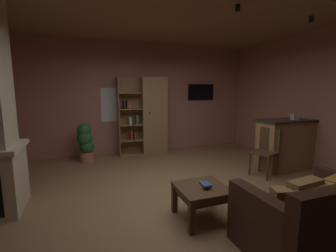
{
  "coord_description": "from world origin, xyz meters",
  "views": [
    {
      "loc": [
        -1.31,
        -3.21,
        1.63
      ],
      "look_at": [
        0.0,
        0.4,
        1.05
      ],
      "focal_mm": 24.95,
      "sensor_mm": 36.0,
      "label": 1
    }
  ],
  "objects_px": {
    "tissue_box": "(295,117)",
    "potted_floor_plant": "(86,142)",
    "dining_chair": "(266,148)",
    "wall_mounted_tv": "(201,92)",
    "bookshelf_cabinet": "(150,116)",
    "table_book_0": "(204,183)",
    "leather_couch": "(315,221)",
    "table_book_1": "(207,185)",
    "coffee_table": "(202,193)",
    "kitchen_bar_counter": "(289,144)"
  },
  "relations": [
    {
      "from": "tissue_box",
      "to": "potted_floor_plant",
      "type": "distance_m",
      "value": 4.54
    },
    {
      "from": "dining_chair",
      "to": "potted_floor_plant",
      "type": "bearing_deg",
      "value": 147.48
    },
    {
      "from": "tissue_box",
      "to": "wall_mounted_tv",
      "type": "distance_m",
      "value": 2.67
    },
    {
      "from": "bookshelf_cabinet",
      "to": "potted_floor_plant",
      "type": "height_order",
      "value": "bookshelf_cabinet"
    },
    {
      "from": "table_book_0",
      "to": "potted_floor_plant",
      "type": "relative_size",
      "value": 0.12
    },
    {
      "from": "table_book_0",
      "to": "leather_couch",
      "type": "bearing_deg",
      "value": -53.92
    },
    {
      "from": "leather_couch",
      "to": "table_book_1",
      "type": "height_order",
      "value": "leather_couch"
    },
    {
      "from": "coffee_table",
      "to": "table_book_1",
      "type": "relative_size",
      "value": 5.75
    },
    {
      "from": "kitchen_bar_counter",
      "to": "wall_mounted_tv",
      "type": "distance_m",
      "value": 2.75
    },
    {
      "from": "bookshelf_cabinet",
      "to": "wall_mounted_tv",
      "type": "relative_size",
      "value": 2.49
    },
    {
      "from": "dining_chair",
      "to": "kitchen_bar_counter",
      "type": "bearing_deg",
      "value": 12.86
    },
    {
      "from": "kitchen_bar_counter",
      "to": "bookshelf_cabinet",
      "type": "bearing_deg",
      "value": 137.76
    },
    {
      "from": "kitchen_bar_counter",
      "to": "leather_couch",
      "type": "xyz_separation_m",
      "value": [
        -1.86,
        -2.08,
        -0.22
      ]
    },
    {
      "from": "tissue_box",
      "to": "coffee_table",
      "type": "bearing_deg",
      "value": -158.49
    },
    {
      "from": "coffee_table",
      "to": "tissue_box",
      "type": "bearing_deg",
      "value": 21.51
    },
    {
      "from": "kitchen_bar_counter",
      "to": "dining_chair",
      "type": "distance_m",
      "value": 0.76
    },
    {
      "from": "potted_floor_plant",
      "to": "bookshelf_cabinet",
      "type": "bearing_deg",
      "value": 9.02
    },
    {
      "from": "kitchen_bar_counter",
      "to": "dining_chair",
      "type": "xyz_separation_m",
      "value": [
        -0.74,
        -0.17,
        0.0
      ]
    },
    {
      "from": "dining_chair",
      "to": "wall_mounted_tv",
      "type": "distance_m",
      "value": 2.77
    },
    {
      "from": "table_book_0",
      "to": "table_book_1",
      "type": "distance_m",
      "value": 0.15
    },
    {
      "from": "table_book_0",
      "to": "wall_mounted_tv",
      "type": "xyz_separation_m",
      "value": [
        1.76,
        3.46,
        1.16
      ]
    },
    {
      "from": "leather_couch",
      "to": "kitchen_bar_counter",
      "type": "bearing_deg",
      "value": 48.16
    },
    {
      "from": "kitchen_bar_counter",
      "to": "leather_couch",
      "type": "distance_m",
      "value": 2.8
    },
    {
      "from": "wall_mounted_tv",
      "to": "kitchen_bar_counter",
      "type": "bearing_deg",
      "value": -70.88
    },
    {
      "from": "leather_couch",
      "to": "coffee_table",
      "type": "xyz_separation_m",
      "value": [
        -0.79,
        0.93,
        0.03
      ]
    },
    {
      "from": "bookshelf_cabinet",
      "to": "tissue_box",
      "type": "height_order",
      "value": "bookshelf_cabinet"
    },
    {
      "from": "leather_couch",
      "to": "potted_floor_plant",
      "type": "xyz_separation_m",
      "value": [
        -2.16,
        4.0,
        0.16
      ]
    },
    {
      "from": "kitchen_bar_counter",
      "to": "potted_floor_plant",
      "type": "relative_size",
      "value": 1.53
    },
    {
      "from": "table_book_0",
      "to": "kitchen_bar_counter",
      "type": "bearing_deg",
      "value": 22.53
    },
    {
      "from": "leather_couch",
      "to": "potted_floor_plant",
      "type": "height_order",
      "value": "potted_floor_plant"
    },
    {
      "from": "bookshelf_cabinet",
      "to": "potted_floor_plant",
      "type": "bearing_deg",
      "value": -170.98
    },
    {
      "from": "leather_couch",
      "to": "wall_mounted_tv",
      "type": "bearing_deg",
      "value": 77.0
    },
    {
      "from": "leather_couch",
      "to": "wall_mounted_tv",
      "type": "relative_size",
      "value": 1.81
    },
    {
      "from": "table_book_1",
      "to": "dining_chair",
      "type": "xyz_separation_m",
      "value": [
        1.89,
        1.05,
        0.06
      ]
    },
    {
      "from": "table_book_0",
      "to": "potted_floor_plant",
      "type": "xyz_separation_m",
      "value": [
        -1.43,
        3.0,
        0.04
      ]
    },
    {
      "from": "bookshelf_cabinet",
      "to": "table_book_1",
      "type": "bearing_deg",
      "value": -93.83
    },
    {
      "from": "bookshelf_cabinet",
      "to": "table_book_1",
      "type": "distance_m",
      "value": 3.44
    },
    {
      "from": "bookshelf_cabinet",
      "to": "table_book_0",
      "type": "relative_size",
      "value": 19.06
    },
    {
      "from": "bookshelf_cabinet",
      "to": "tissue_box",
      "type": "bearing_deg",
      "value": -43.48
    },
    {
      "from": "kitchen_bar_counter",
      "to": "table_book_1",
      "type": "height_order",
      "value": "kitchen_bar_counter"
    },
    {
      "from": "kitchen_bar_counter",
      "to": "tissue_box",
      "type": "distance_m",
      "value": 0.58
    },
    {
      "from": "tissue_box",
      "to": "wall_mounted_tv",
      "type": "height_order",
      "value": "wall_mounted_tv"
    },
    {
      "from": "wall_mounted_tv",
      "to": "potted_floor_plant",
      "type": "bearing_deg",
      "value": -171.65
    },
    {
      "from": "tissue_box",
      "to": "table_book_1",
      "type": "bearing_deg",
      "value": -156.92
    },
    {
      "from": "kitchen_bar_counter",
      "to": "wall_mounted_tv",
      "type": "xyz_separation_m",
      "value": [
        -0.83,
        2.39,
        1.07
      ]
    },
    {
      "from": "kitchen_bar_counter",
      "to": "wall_mounted_tv",
      "type": "relative_size",
      "value": 1.73
    },
    {
      "from": "leather_couch",
      "to": "wall_mounted_tv",
      "type": "distance_m",
      "value": 4.76
    },
    {
      "from": "leather_couch",
      "to": "wall_mounted_tv",
      "type": "height_order",
      "value": "wall_mounted_tv"
    },
    {
      "from": "dining_chair",
      "to": "coffee_table",
      "type": "bearing_deg",
      "value": -153.0
    },
    {
      "from": "bookshelf_cabinet",
      "to": "tissue_box",
      "type": "relative_size",
      "value": 16.41
    }
  ]
}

